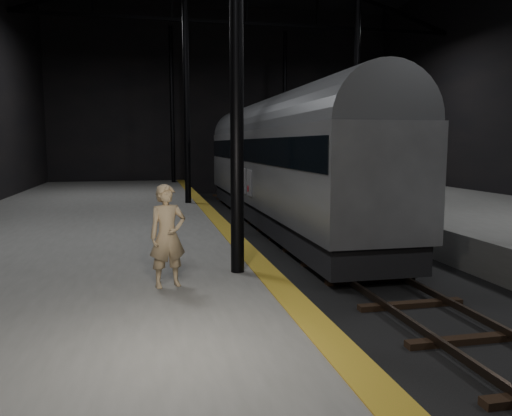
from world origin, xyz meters
name	(u,v)px	position (x,y,z in m)	size (l,w,h in m)	color
ground	(341,264)	(0.00, 0.00, 0.00)	(44.00, 44.00, 0.00)	black
platform_left	(71,260)	(-7.50, 0.00, 0.50)	(9.00, 43.80, 1.00)	#595956
tactile_strip	(232,235)	(-3.25, 0.00, 1.00)	(0.50, 43.80, 0.01)	olive
track	(341,262)	(0.00, 0.00, 0.07)	(2.40, 43.00, 0.24)	#3F3328
train	(279,156)	(0.00, 7.16, 2.99)	(3.00, 20.03, 5.35)	gray
woman	(168,236)	(-5.17, -4.74, 1.91)	(0.66, 0.43, 1.81)	tan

